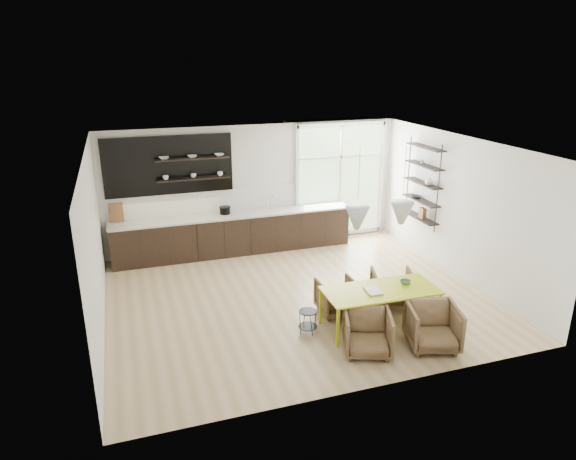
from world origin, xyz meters
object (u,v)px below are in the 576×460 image
object	(u,v)px
dining_table	(380,292)
armchair_back_right	(392,289)
armchair_front_right	(433,327)
wire_stool	(308,319)
armchair_back_left	(337,297)
armchair_front_left	(367,333)

from	to	relation	value
dining_table	armchair_back_right	world-z (taller)	dining_table
armchair_front_right	wire_stool	bearing A→B (deg)	165.45
armchair_back_left	armchair_front_right	xyz separation A→B (m)	(0.96, -1.53, 0.05)
dining_table	wire_stool	distance (m)	1.29
armchair_back_right	armchair_front_left	xyz separation A→B (m)	(-1.14, -1.27, -0.00)
armchair_back_left	armchair_back_right	distance (m)	1.07
armchair_back_left	armchair_front_left	bearing A→B (deg)	86.90
dining_table	armchair_front_left	size ratio (longest dim) A/B	2.63
armchair_front_left	wire_stool	size ratio (longest dim) A/B	1.85
wire_stool	armchair_back_right	bearing A→B (deg)	13.09
armchair_front_left	armchair_front_right	bearing A→B (deg)	10.00
armchair_front_right	wire_stool	size ratio (longest dim) A/B	1.97
wire_stool	dining_table	bearing A→B (deg)	-9.66
armchair_back_right	armchair_front_right	bearing A→B (deg)	103.91
armchair_back_left	armchair_front_right	distance (m)	1.81
armchair_back_right	wire_stool	world-z (taller)	armchair_back_right
armchair_front_left	wire_stool	world-z (taller)	armchair_front_left
armchair_back_right	armchair_front_left	world-z (taller)	armchair_back_right
dining_table	armchair_back_left	distance (m)	0.91
armchair_back_left	armchair_front_right	bearing A→B (deg)	122.43
armchair_back_left	wire_stool	world-z (taller)	armchair_back_left
dining_table	armchair_front_right	bearing A→B (deg)	-57.43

